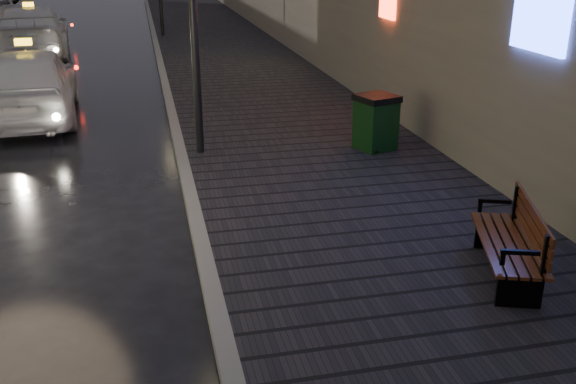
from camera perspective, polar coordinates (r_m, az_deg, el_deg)
The scene contains 7 objects.
ground at distance 6.48m, azimuth -19.37°, elevation -15.05°, with size 120.00×120.00×0.00m, color black.
sidewalk at distance 26.64m, azimuth -6.43°, elevation 13.35°, with size 4.60×58.00×0.15m, color black.
curb at distance 26.49m, azimuth -11.73°, elevation 13.00°, with size 0.20×58.00×0.15m, color slate.
bench at distance 7.67m, azimuth 19.48°, elevation -4.15°, with size 1.09×1.77×0.85m.
trash_bin at distance 11.87m, azimuth 7.81°, elevation 6.21°, with size 0.83×0.83×1.01m.
taxi_near at distance 15.43m, azimuth -22.02°, elevation 8.98°, with size 1.94×4.81×1.64m, color silver.
taxi_mid at distance 24.49m, azimuth -21.80°, elevation 13.11°, with size 2.34×5.75×1.67m, color silver.
Camera 1 is at (0.95, -5.23, 3.72)m, focal length 40.00 mm.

